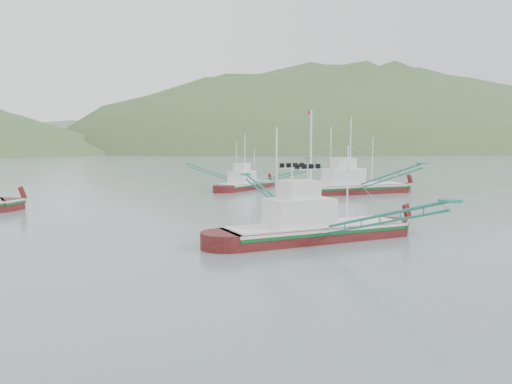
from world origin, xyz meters
name	(u,v)px	position (x,y,z in m)	size (l,w,h in m)	color
ground	(281,244)	(0.00, 0.00, 0.00)	(1200.00, 1200.00, 0.00)	slate
main_boat	(313,218)	(2.76, 0.59, 1.66)	(14.48, 25.43, 10.35)	#490C0C
bg_boat_far	(246,176)	(10.17, 43.70, 2.06)	(19.39, 20.02, 9.59)	#490C0C
bg_boat_right	(352,182)	(22.78, 31.94, 1.64)	(16.62, 29.59, 11.99)	#490C0C
headland_right	(355,152)	(240.00, 430.00, 0.00)	(684.00, 432.00, 306.00)	#405C2F
ridge_distant	(138,151)	(30.00, 560.00, 0.00)	(960.00, 400.00, 240.00)	slate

